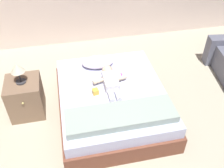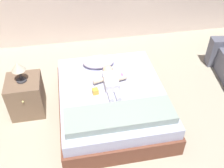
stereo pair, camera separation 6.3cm
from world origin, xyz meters
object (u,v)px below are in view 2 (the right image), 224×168
(nightstand, at_px, (26,96))
(toy_block, at_px, (95,91))
(bed, at_px, (112,102))
(baby, at_px, (110,80))
(lamp, at_px, (18,68))
(toothbrush, at_px, (122,75))
(pillow, at_px, (99,62))

(nightstand, relative_size, toy_block, 6.43)
(bed, distance_m, baby, 0.31)
(lamp, bearing_deg, bed, -12.78)
(baby, relative_size, toothbrush, 4.88)
(bed, bearing_deg, nightstand, 167.22)
(nightstand, bearing_deg, pillow, 16.90)
(bed, distance_m, toy_block, 0.34)
(pillow, relative_size, lamp, 1.60)
(bed, height_order, nightstand, nightstand)
(baby, xyz_separation_m, lamp, (-1.15, 0.12, 0.26))
(baby, bearing_deg, nightstand, 173.79)
(pillow, bearing_deg, lamp, -163.11)
(toothbrush, distance_m, toy_block, 0.51)
(bed, xyz_separation_m, toothbrush, (0.19, 0.26, 0.22))
(pillow, bearing_deg, baby, -78.23)
(bed, relative_size, toothbrush, 13.00)
(baby, xyz_separation_m, toothbrush, (0.19, 0.13, -0.05))
(toy_block, bearing_deg, lamp, 162.50)
(pillow, xyz_separation_m, toothbrush, (0.28, -0.32, -0.05))
(pillow, bearing_deg, bed, -81.06)
(lamp, bearing_deg, nightstand, -90.00)
(toothbrush, xyz_separation_m, lamp, (-1.34, -0.00, 0.32))
(toothbrush, height_order, toy_block, toy_block)
(baby, height_order, toothbrush, baby)
(lamp, distance_m, toy_block, 1.01)
(baby, distance_m, toothbrush, 0.24)
(toy_block, bearing_deg, pillow, 77.83)
(pillow, xyz_separation_m, toy_block, (-0.13, -0.61, -0.02))
(bed, bearing_deg, pillow, 98.94)
(nightstand, height_order, lamp, lamp)
(toothbrush, relative_size, toy_block, 1.57)
(toothbrush, relative_size, nightstand, 0.24)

